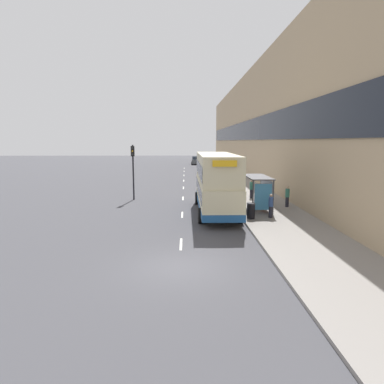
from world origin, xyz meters
TOP-DOWN VIEW (x-y plane):
  - ground_plane at (0.00, 0.00)m, footprint 220.00×220.00m
  - pavement at (6.50, 38.50)m, footprint 5.00×93.00m
  - terrace_facade at (10.49, 38.50)m, footprint 3.10×93.00m
  - lane_mark_0 at (0.00, 3.23)m, footprint 0.12×2.00m
  - lane_mark_1 at (0.00, 10.26)m, footprint 0.12×2.00m
  - lane_mark_2 at (0.00, 17.29)m, footprint 0.12×2.00m
  - lane_mark_3 at (0.00, 24.32)m, footprint 0.12×2.00m
  - lane_mark_4 at (0.00, 31.35)m, footprint 0.12×2.00m
  - lane_mark_5 at (0.00, 38.38)m, footprint 0.12×2.00m
  - lane_mark_6 at (0.00, 45.41)m, footprint 0.12×2.00m
  - lane_mark_7 at (0.00, 52.44)m, footprint 0.12×2.00m
  - bus_shelter at (5.77, 11.19)m, footprint 1.60×4.20m
  - double_decker_bus_near at (2.48, 10.88)m, footprint 2.85×10.31m
  - car_0 at (2.59, 63.08)m, footprint 2.02×4.41m
  - pedestrian_at_shelter at (8.13, 12.36)m, footprint 0.32×0.32m
  - pedestrian_1 at (6.13, 16.49)m, footprint 0.33×0.33m
  - pedestrian_2 at (7.73, 16.33)m, footprint 0.36×0.36m
  - pedestrian_3 at (5.92, 8.63)m, footprint 0.32×0.32m
  - litter_bin at (4.55, 8.38)m, footprint 0.55×0.55m
  - traffic_light_far_kerb at (-4.40, 16.68)m, footprint 0.30×0.32m

SIDE VIEW (x-z plane):
  - ground_plane at x=0.00m, z-range 0.00..0.00m
  - lane_mark_0 at x=0.00m, z-range 0.00..0.01m
  - lane_mark_1 at x=0.00m, z-range 0.00..0.01m
  - lane_mark_2 at x=0.00m, z-range 0.00..0.01m
  - lane_mark_3 at x=0.00m, z-range 0.00..0.01m
  - lane_mark_4 at x=0.00m, z-range 0.00..0.01m
  - lane_mark_5 at x=0.00m, z-range 0.00..0.01m
  - lane_mark_6 at x=0.00m, z-range 0.00..0.01m
  - lane_mark_7 at x=0.00m, z-range 0.00..0.01m
  - pavement at x=6.50m, z-range 0.00..0.14m
  - litter_bin at x=4.55m, z-range 0.14..1.19m
  - car_0 at x=2.59m, z-range -0.02..1.82m
  - pedestrian_3 at x=5.92m, z-range 0.16..1.75m
  - pedestrian_at_shelter at x=8.13m, z-range 0.16..1.78m
  - pedestrian_1 at x=6.13m, z-range 0.16..1.82m
  - pedestrian_2 at x=7.73m, z-range 0.16..1.95m
  - bus_shelter at x=5.77m, z-range 0.64..3.12m
  - double_decker_bus_near at x=2.48m, z-range 0.13..4.43m
  - traffic_light_far_kerb at x=-4.40m, z-range 0.84..5.72m
  - terrace_facade at x=10.49m, z-range -0.01..14.91m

